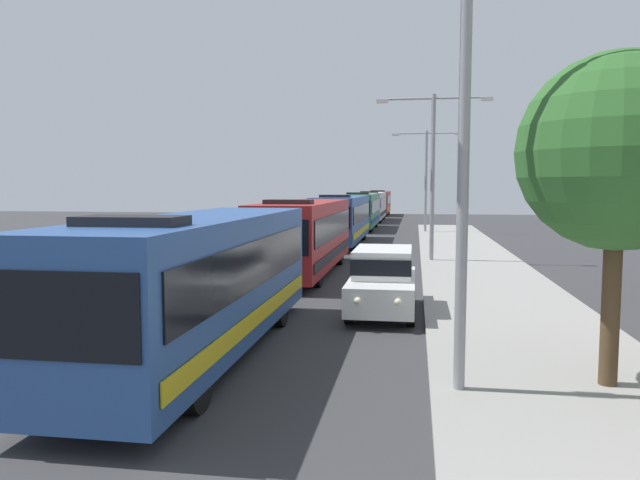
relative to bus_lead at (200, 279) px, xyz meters
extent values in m
cube|color=#284C8C|center=(0.00, 0.02, 0.01)|extent=(2.50, 10.56, 2.70)
cube|color=black|center=(1.27, 0.02, 0.36)|extent=(0.04, 9.71, 1.00)
cube|color=black|center=(-1.27, 0.02, 0.36)|extent=(0.04, 9.71, 1.00)
cube|color=black|center=(0.00, -5.28, 0.31)|extent=(2.30, 0.04, 1.20)
cube|color=gold|center=(1.28, 0.02, -0.79)|extent=(0.03, 10.03, 0.36)
cube|color=black|center=(0.00, -3.15, 1.44)|extent=(1.75, 0.90, 0.16)
cylinder|color=black|center=(1.10, -3.25, -1.19)|extent=(0.28, 1.00, 1.00)
cylinder|color=black|center=(-1.10, -3.25, -1.19)|extent=(0.28, 1.00, 1.00)
cylinder|color=black|center=(1.10, 2.92, -1.19)|extent=(0.28, 1.00, 1.00)
cylinder|color=black|center=(-1.10, 2.92, -1.19)|extent=(0.28, 1.00, 1.00)
cube|color=maroon|center=(0.00, 12.58, 0.01)|extent=(2.50, 11.07, 2.70)
cube|color=black|center=(1.27, 12.58, 0.36)|extent=(0.04, 10.18, 1.00)
cube|color=black|center=(-1.27, 12.58, 0.36)|extent=(0.04, 10.18, 1.00)
cube|color=black|center=(0.00, 7.02, 0.31)|extent=(2.30, 0.04, 1.20)
cube|color=black|center=(1.28, 12.58, -0.79)|extent=(0.03, 10.52, 0.36)
cube|color=black|center=(0.00, 9.26, 1.44)|extent=(1.75, 0.90, 0.16)
cylinder|color=black|center=(1.10, 9.15, -1.19)|extent=(0.28, 1.00, 1.00)
cylinder|color=black|center=(-1.10, 9.15, -1.19)|extent=(0.28, 1.00, 1.00)
cylinder|color=black|center=(1.10, 15.62, -1.19)|extent=(0.28, 1.00, 1.00)
cylinder|color=black|center=(-1.10, 15.62, -1.19)|extent=(0.28, 1.00, 1.00)
cube|color=#284C8C|center=(0.00, 25.72, 0.01)|extent=(2.50, 11.70, 2.70)
cube|color=black|center=(1.27, 25.72, 0.36)|extent=(0.04, 10.76, 1.00)
cube|color=black|center=(-1.27, 25.72, 0.36)|extent=(0.04, 10.76, 1.00)
cube|color=black|center=(0.00, 19.85, 0.31)|extent=(2.30, 0.04, 1.20)
cube|color=gold|center=(1.28, 25.72, -0.79)|extent=(0.03, 11.11, 0.36)
cube|color=black|center=(0.00, 22.21, 1.44)|extent=(1.75, 0.90, 0.16)
cylinder|color=black|center=(1.10, 22.09, -1.19)|extent=(0.28, 1.00, 1.00)
cylinder|color=black|center=(-1.10, 22.09, -1.19)|extent=(0.28, 1.00, 1.00)
cylinder|color=black|center=(1.10, 28.94, -1.19)|extent=(0.28, 1.00, 1.00)
cylinder|color=black|center=(-1.10, 28.94, -1.19)|extent=(0.28, 1.00, 1.00)
cube|color=#33724C|center=(0.00, 39.22, 0.01)|extent=(2.50, 10.69, 2.70)
cube|color=black|center=(1.27, 39.22, 0.36)|extent=(0.04, 9.83, 1.00)
cube|color=black|center=(-1.27, 39.22, 0.36)|extent=(0.04, 9.83, 1.00)
cube|color=black|center=(0.00, 33.85, 0.31)|extent=(2.30, 0.04, 1.20)
cube|color=navy|center=(1.28, 39.22, -0.79)|extent=(0.03, 10.15, 0.36)
cube|color=black|center=(0.00, 36.01, 1.44)|extent=(1.75, 0.90, 0.16)
cylinder|color=black|center=(1.10, 35.91, -1.19)|extent=(0.28, 1.00, 1.00)
cylinder|color=black|center=(-1.10, 35.91, -1.19)|extent=(0.28, 1.00, 1.00)
cylinder|color=black|center=(1.10, 42.16, -1.19)|extent=(0.28, 1.00, 1.00)
cylinder|color=black|center=(-1.10, 42.16, -1.19)|extent=(0.28, 1.00, 1.00)
cube|color=silver|center=(0.00, 51.90, 0.01)|extent=(2.50, 11.94, 2.70)
cube|color=black|center=(1.27, 51.90, 0.36)|extent=(0.04, 10.99, 1.00)
cube|color=black|center=(-1.27, 51.90, 0.36)|extent=(0.04, 10.99, 1.00)
cube|color=black|center=(0.00, 45.91, 0.31)|extent=(2.30, 0.04, 1.20)
cube|color=black|center=(1.28, 51.90, -0.79)|extent=(0.03, 11.34, 0.36)
cube|color=black|center=(0.00, 48.32, 1.44)|extent=(1.75, 0.90, 0.16)
cylinder|color=black|center=(1.10, 48.20, -1.19)|extent=(0.28, 1.00, 1.00)
cylinder|color=black|center=(-1.10, 48.20, -1.19)|extent=(0.28, 1.00, 1.00)
cylinder|color=black|center=(1.10, 55.19, -1.19)|extent=(0.28, 1.00, 1.00)
cylinder|color=black|center=(-1.10, 55.19, -1.19)|extent=(0.28, 1.00, 1.00)
cube|color=maroon|center=(0.00, 65.27, 0.01)|extent=(2.50, 10.44, 2.70)
cube|color=black|center=(1.27, 65.27, 0.36)|extent=(0.04, 9.61, 1.00)
cube|color=black|center=(-1.27, 65.27, 0.36)|extent=(0.04, 9.61, 1.00)
cube|color=black|center=(0.00, 60.03, 0.31)|extent=(2.30, 0.04, 1.20)
cube|color=gold|center=(1.28, 65.27, -0.79)|extent=(0.03, 9.92, 0.36)
cube|color=black|center=(0.00, 62.14, 1.44)|extent=(1.75, 0.90, 0.16)
cylinder|color=black|center=(1.10, 62.04, -1.19)|extent=(0.28, 1.00, 1.00)
cylinder|color=black|center=(-1.10, 62.04, -1.19)|extent=(0.28, 1.00, 1.00)
cylinder|color=black|center=(1.10, 68.14, -1.19)|extent=(0.28, 1.00, 1.00)
cylinder|color=black|center=(-1.10, 68.14, -1.19)|extent=(0.28, 1.00, 1.00)
cube|color=white|center=(3.70, 4.91, -0.99)|extent=(1.84, 4.58, 0.80)
cube|color=white|center=(3.70, 5.06, -0.19)|extent=(1.62, 2.66, 0.80)
cube|color=black|center=(3.70, 5.06, -0.19)|extent=(1.66, 2.75, 0.44)
sphere|color=#F9EFCC|center=(3.19, 2.61, -0.89)|extent=(0.18, 0.18, 0.18)
sphere|color=#F9EFCC|center=(4.20, 2.61, -0.89)|extent=(0.18, 0.18, 0.18)
cylinder|color=black|center=(2.88, 3.50, -1.34)|extent=(0.22, 0.70, 0.70)
cylinder|color=black|center=(4.52, 3.50, -1.34)|extent=(0.22, 0.70, 0.70)
cylinder|color=black|center=(2.88, 6.33, -1.34)|extent=(0.22, 0.70, 0.70)
cylinder|color=black|center=(4.52, 6.33, -1.34)|extent=(0.22, 0.70, 0.70)
cylinder|color=gray|center=(5.40, -1.83, 2.70)|extent=(0.20, 0.20, 8.48)
cylinder|color=gray|center=(5.40, 16.99, 2.40)|extent=(0.20, 0.20, 7.89)
cylinder|color=gray|center=(4.18, 16.99, 6.15)|extent=(2.43, 0.10, 0.10)
cube|color=silver|center=(2.97, 16.99, 6.07)|extent=(0.56, 0.28, 0.16)
cylinder|color=gray|center=(6.61, 16.99, 6.15)|extent=(2.43, 0.10, 0.10)
cube|color=silver|center=(7.83, 16.99, 6.07)|extent=(0.56, 0.28, 0.16)
cylinder|color=gray|center=(5.40, 35.81, 2.40)|extent=(0.20, 0.20, 7.87)
cylinder|color=gray|center=(4.19, 35.81, 6.13)|extent=(2.41, 0.10, 0.10)
cube|color=silver|center=(2.99, 35.81, 6.05)|extent=(0.56, 0.28, 0.16)
cylinder|color=gray|center=(6.60, 35.81, 6.13)|extent=(2.41, 0.10, 0.10)
cube|color=silver|center=(7.81, 35.81, 6.05)|extent=(0.56, 0.28, 0.16)
cylinder|color=#4C3823|center=(8.05, -1.18, -0.16)|extent=(0.32, 0.32, 2.76)
sphere|color=#2D6028|center=(8.05, -1.18, 2.60)|extent=(3.45, 3.45, 3.45)
camera|label=1|loc=(4.60, -12.38, 2.00)|focal=33.77mm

